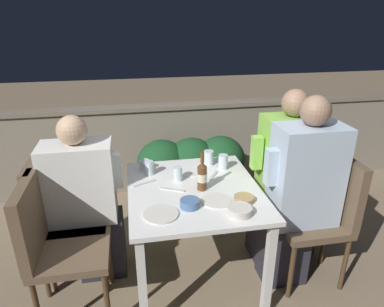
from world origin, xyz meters
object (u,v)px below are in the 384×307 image
at_px(chair_left_near, 52,238).
at_px(person_white_polo, 87,201).
at_px(chair_right_far, 306,188).
at_px(chair_left_far, 57,209).
at_px(potted_plant, 313,168).
at_px(person_green_blouse, 282,178).
at_px(beer_bottle, 202,176).
at_px(chair_right_near, 324,207).
at_px(person_blue_shirt, 299,195).

xyz_separation_m(chair_left_near, person_white_polo, (0.18, 0.33, 0.04)).
relative_size(chair_left_near, chair_right_far, 1.00).
distance_m(chair_left_far, potted_plant, 2.28).
bearing_deg(person_green_blouse, beer_bottle, -165.94).
xyz_separation_m(chair_left_near, person_green_blouse, (1.59, 0.30, 0.11)).
bearing_deg(beer_bottle, person_green_blouse, 14.06).
bearing_deg(chair_left_near, beer_bottle, 8.50).
xyz_separation_m(chair_left_near, beer_bottle, (0.94, 0.14, 0.26)).
relative_size(chair_left_far, person_green_blouse, 0.70).
xyz_separation_m(chair_left_near, chair_right_near, (1.78, 0.03, 0.00)).
height_order(chair_right_far, beer_bottle, beer_bottle).
bearing_deg(person_blue_shirt, chair_right_near, 0.00).
xyz_separation_m(person_blue_shirt, chair_right_far, (0.21, 0.27, -0.12)).
xyz_separation_m(chair_right_near, beer_bottle, (-0.84, 0.11, 0.26)).
distance_m(chair_left_near, chair_right_far, 1.81).
bearing_deg(person_blue_shirt, person_white_polo, 167.80).
xyz_separation_m(chair_left_far, person_blue_shirt, (1.61, -0.30, 0.12)).
relative_size(chair_right_near, person_blue_shirt, 0.69).
bearing_deg(chair_right_far, beer_bottle, -169.22).
bearing_deg(chair_left_far, beer_bottle, -11.27).
bearing_deg(chair_left_near, person_blue_shirt, 1.11).
height_order(chair_left_far, chair_right_far, same).
bearing_deg(person_green_blouse, person_blue_shirt, -90.99).
bearing_deg(person_blue_shirt, chair_left_far, 169.33).
bearing_deg(chair_right_far, chair_right_near, -91.13).
distance_m(person_white_polo, chair_right_near, 1.63).
relative_size(person_green_blouse, potted_plant, 1.90).
xyz_separation_m(chair_right_near, potted_plant, (0.40, 0.84, -0.13)).
xyz_separation_m(chair_left_far, potted_plant, (2.21, 0.54, -0.13)).
distance_m(chair_left_far, person_white_polo, 0.21).
bearing_deg(person_white_polo, potted_plant, 15.15).
bearing_deg(chair_right_far, person_blue_shirt, -127.45).
distance_m(person_blue_shirt, potted_plant, 1.06).
bearing_deg(potted_plant, chair_left_far, -166.22).
distance_m(chair_right_near, beer_bottle, 0.89).
bearing_deg(chair_left_near, person_green_blouse, 10.79).
relative_size(person_white_polo, potted_plant, 1.74).
relative_size(chair_left_near, person_blue_shirt, 0.69).
xyz_separation_m(person_blue_shirt, person_green_blouse, (0.00, 0.27, -0.01)).
bearing_deg(person_white_polo, person_green_blouse, -1.28).
height_order(beer_bottle, potted_plant, beer_bottle).
xyz_separation_m(chair_left_near, chair_left_far, (-0.03, 0.33, 0.00)).
height_order(person_blue_shirt, potted_plant, person_blue_shirt).
relative_size(person_white_polo, chair_right_far, 1.31).
bearing_deg(chair_right_near, person_white_polo, 169.30).
bearing_deg(person_green_blouse, chair_right_far, -0.00).
relative_size(chair_left_far, chair_right_near, 1.00).
relative_size(person_blue_shirt, person_green_blouse, 1.02).
bearing_deg(beer_bottle, chair_right_near, -7.44).
relative_size(chair_right_near, beer_bottle, 3.56).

